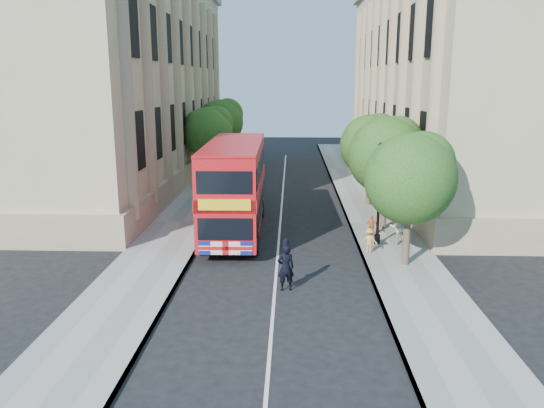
# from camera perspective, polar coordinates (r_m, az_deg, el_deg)

# --- Properties ---
(ground) EXTENTS (120.00, 120.00, 0.00)m
(ground) POSITION_cam_1_polar(r_m,az_deg,el_deg) (21.52, 0.30, -9.26)
(ground) COLOR black
(ground) RESTS_ON ground
(pavement_right) EXTENTS (3.50, 80.00, 0.12)m
(pavement_right) POSITION_cam_1_polar(r_m,az_deg,el_deg) (31.40, 11.44, -2.18)
(pavement_right) COLOR gray
(pavement_right) RESTS_ON ground
(pavement_left) EXTENTS (3.50, 80.00, 0.12)m
(pavement_left) POSITION_cam_1_polar(r_m,az_deg,el_deg) (31.62, -9.60, -2.00)
(pavement_left) COLOR gray
(pavement_left) RESTS_ON ground
(building_right) EXTENTS (12.00, 38.00, 18.00)m
(building_right) POSITION_cam_1_polar(r_m,az_deg,el_deg) (45.84, 19.35, 13.37)
(building_right) COLOR tan
(building_right) RESTS_ON ground
(building_left) EXTENTS (12.00, 38.00, 18.00)m
(building_left) POSITION_cam_1_polar(r_m,az_deg,el_deg) (46.21, -16.56, 13.55)
(building_left) COLOR tan
(building_left) RESTS_ON ground
(tree_right_near) EXTENTS (4.00, 4.00, 6.08)m
(tree_right_near) POSITION_cam_1_polar(r_m,az_deg,el_deg) (23.84, 14.75, 3.16)
(tree_right_near) COLOR #473828
(tree_right_near) RESTS_ON ground
(tree_right_mid) EXTENTS (4.20, 4.20, 6.37)m
(tree_right_mid) POSITION_cam_1_polar(r_m,az_deg,el_deg) (29.63, 12.29, 5.53)
(tree_right_mid) COLOR #473828
(tree_right_mid) RESTS_ON ground
(tree_right_far) EXTENTS (4.00, 4.00, 6.15)m
(tree_right_far) POSITION_cam_1_polar(r_m,az_deg,el_deg) (35.53, 10.61, 6.60)
(tree_right_far) COLOR #473828
(tree_right_far) RESTS_ON ground
(tree_left_far) EXTENTS (4.00, 4.00, 6.30)m
(tree_left_far) POSITION_cam_1_polar(r_m,az_deg,el_deg) (42.61, -6.86, 7.94)
(tree_left_far) COLOR #473828
(tree_left_far) RESTS_ON ground
(tree_left_back) EXTENTS (4.20, 4.20, 6.65)m
(tree_left_back) POSITION_cam_1_polar(r_m,az_deg,el_deg) (50.48, -5.47, 9.05)
(tree_left_back) COLOR #473828
(tree_left_back) RESTS_ON ground
(lamp_post) EXTENTS (0.32, 0.32, 5.16)m
(lamp_post) POSITION_cam_1_polar(r_m,az_deg,el_deg) (26.87, 11.43, 0.63)
(lamp_post) COLOR black
(lamp_post) RESTS_ON pavement_right
(double_decker_bus) EXTENTS (3.03, 10.69, 4.91)m
(double_decker_bus) POSITION_cam_1_polar(r_m,az_deg,el_deg) (28.70, -4.01, 2.06)
(double_decker_bus) COLOR red
(double_decker_bus) RESTS_ON ground
(box_van) EXTENTS (2.20, 5.33, 3.05)m
(box_van) POSITION_cam_1_polar(r_m,az_deg,el_deg) (36.81, -3.43, 2.57)
(box_van) COLOR black
(box_van) RESTS_ON ground
(police_constable) EXTENTS (0.78, 0.61, 1.90)m
(police_constable) POSITION_cam_1_polar(r_m,az_deg,el_deg) (21.20, 1.49, -6.86)
(police_constable) COLOR black
(police_constable) RESTS_ON ground
(woman_pedestrian) EXTENTS (0.91, 0.74, 1.77)m
(woman_pedestrian) POSITION_cam_1_polar(r_m,az_deg,el_deg) (27.46, 13.39, -2.44)
(woman_pedestrian) COLOR beige
(woman_pedestrian) RESTS_ON pavement_right
(child_a) EXTENTS (0.69, 0.41, 1.10)m
(child_a) POSITION_cam_1_polar(r_m,az_deg,el_deg) (28.72, 10.68, -2.31)
(child_a) COLOR orange
(child_a) RESTS_ON pavement_right
(child_b) EXTENTS (0.84, 0.57, 1.20)m
(child_b) POSITION_cam_1_polar(r_m,az_deg,el_deg) (25.91, 10.42, -3.88)
(child_b) COLOR gold
(child_b) RESTS_ON pavement_right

